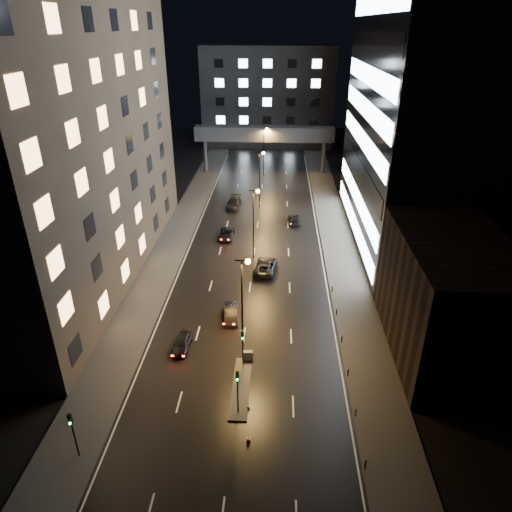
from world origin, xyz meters
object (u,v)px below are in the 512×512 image
at_px(car_away_b, 231,313).
at_px(car_away_d, 234,203).
at_px(car_toward_b, 294,219).
at_px(car_toward_a, 266,266).
at_px(utility_cabinet, 248,356).
at_px(car_away_c, 226,234).
at_px(car_away_a, 182,343).

xyz_separation_m(car_away_b, car_away_d, (-2.90, 34.76, 0.12)).
xyz_separation_m(car_away_b, car_toward_b, (7.82, 28.06, -0.01)).
relative_size(car_away_b, car_toward_b, 0.89).
distance_m(car_toward_a, utility_cabinet, 18.49).
distance_m(car_away_b, car_away_c, 21.71).
distance_m(car_away_b, utility_cabinet, 7.64).
bearing_deg(car_away_a, car_toward_b, 73.02).
bearing_deg(car_away_c, car_away_a, -92.67).
xyz_separation_m(car_away_a, car_toward_b, (12.23, 33.60, 0.02)).
relative_size(car_away_a, car_away_d, 0.70).
relative_size(car_away_b, utility_cabinet, 3.82).
bearing_deg(car_away_d, car_toward_b, -28.64).
relative_size(car_away_c, car_toward_a, 0.83).
bearing_deg(utility_cabinet, car_away_d, 92.42).
bearing_deg(utility_cabinet, car_toward_a, 81.69).
xyz_separation_m(car_toward_a, utility_cabinet, (-1.13, -18.46, -0.10)).
bearing_deg(car_away_b, car_toward_b, 67.23).
xyz_separation_m(car_away_d, car_toward_a, (6.46, -23.54, -0.01)).
distance_m(car_away_a, car_away_c, 27.11).
height_order(car_away_c, car_toward_a, car_toward_a).
bearing_deg(car_away_a, car_toward_a, 67.58).
height_order(car_away_b, car_away_d, car_away_d).
distance_m(car_toward_a, car_toward_b, 17.37).
relative_size(car_away_c, utility_cabinet, 4.35).
xyz_separation_m(car_away_a, car_away_b, (4.40, 5.54, 0.02)).
bearing_deg(car_toward_a, utility_cabinet, 94.07).
bearing_deg(car_toward_a, car_away_a, 72.13).
bearing_deg(car_away_d, car_away_b, -81.91).
height_order(car_away_a, car_away_b, car_away_b).
distance_m(car_away_c, car_away_d, 13.23).
distance_m(car_away_a, utility_cabinet, 7.05).
distance_m(car_away_c, car_toward_a, 12.13).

